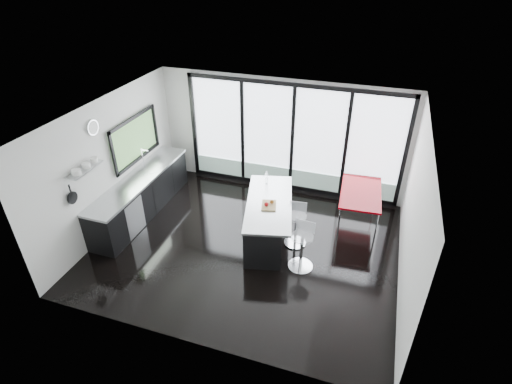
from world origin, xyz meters
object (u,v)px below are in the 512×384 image
(island, at_px, (265,219))
(bar_stool_far, at_px, (296,229))
(bar_stool_near, at_px, (301,252))
(red_table, at_px, (359,207))

(island, xyz_separation_m, bar_stool_far, (0.66, -0.04, -0.09))
(island, relative_size, bar_stool_far, 3.19)
(bar_stool_near, height_order, red_table, red_table)
(island, bearing_deg, bar_stool_near, -37.25)
(island, distance_m, bar_stool_far, 0.67)
(bar_stool_near, bearing_deg, island, 149.27)
(bar_stool_far, distance_m, red_table, 1.63)
(bar_stool_far, bearing_deg, bar_stool_near, -73.35)
(island, height_order, bar_stool_far, island)
(island, height_order, bar_stool_near, island)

